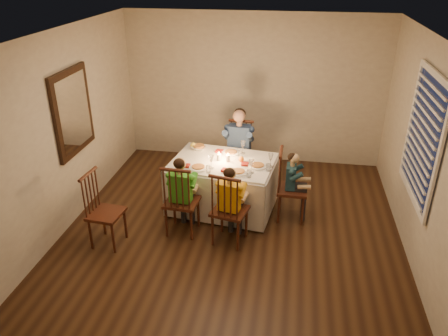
% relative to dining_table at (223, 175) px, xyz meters
% --- Properties ---
extents(ground, '(5.00, 5.00, 0.00)m').
position_rel_dining_table_xyz_m(ground, '(0.22, -0.65, -0.54)').
color(ground, black).
rests_on(ground, ground).
extents(wall_left, '(0.02, 5.00, 2.60)m').
position_rel_dining_table_xyz_m(wall_left, '(-2.03, -0.65, 0.76)').
color(wall_left, beige).
rests_on(wall_left, ground).
extents(wall_right, '(0.02, 5.00, 2.60)m').
position_rel_dining_table_xyz_m(wall_right, '(2.47, -0.65, 0.76)').
color(wall_right, beige).
rests_on(wall_right, ground).
extents(wall_back, '(4.50, 0.02, 2.60)m').
position_rel_dining_table_xyz_m(wall_back, '(0.22, 1.85, 0.76)').
color(wall_back, beige).
rests_on(wall_back, ground).
extents(ceiling, '(5.00, 5.00, 0.00)m').
position_rel_dining_table_xyz_m(ceiling, '(0.22, -0.65, 2.06)').
color(ceiling, white).
rests_on(ceiling, wall_back).
extents(dining_table, '(1.58, 1.23, 0.73)m').
position_rel_dining_table_xyz_m(dining_table, '(0.00, 0.00, 0.00)').
color(dining_table, silver).
rests_on(dining_table, ground).
extents(chair_adult, '(0.45, 0.43, 1.04)m').
position_rel_dining_table_xyz_m(chair_adult, '(0.11, 0.82, -0.54)').
color(chair_adult, black).
rests_on(chair_adult, ground).
extents(chair_near_left, '(0.45, 0.43, 1.04)m').
position_rel_dining_table_xyz_m(chair_near_left, '(-0.43, -0.72, -0.54)').
color(chair_near_left, black).
rests_on(chair_near_left, ground).
extents(chair_near_right, '(0.50, 0.49, 1.04)m').
position_rel_dining_table_xyz_m(chair_near_right, '(0.23, -0.83, -0.54)').
color(chair_near_right, black).
rests_on(chair_near_right, ground).
extents(chair_end, '(0.41, 0.43, 1.04)m').
position_rel_dining_table_xyz_m(chair_end, '(1.00, -0.12, -0.54)').
color(chair_end, black).
rests_on(chair_end, ground).
extents(chair_extra, '(0.43, 0.45, 1.01)m').
position_rel_dining_table_xyz_m(chair_extra, '(-1.31, -1.14, -0.54)').
color(chair_extra, black).
rests_on(chair_extra, ground).
extents(adult, '(0.49, 0.46, 1.27)m').
position_rel_dining_table_xyz_m(adult, '(0.11, 0.82, -0.54)').
color(adult, '#324F7D').
rests_on(adult, ground).
extents(child_green, '(0.40, 0.37, 1.11)m').
position_rel_dining_table_xyz_m(child_green, '(-0.43, -0.72, -0.54)').
color(child_green, green).
rests_on(child_green, ground).
extents(child_yellow, '(0.42, 0.40, 1.08)m').
position_rel_dining_table_xyz_m(child_yellow, '(0.23, -0.83, -0.54)').
color(child_yellow, '#F5AE1A').
rests_on(child_yellow, ground).
extents(child_teal, '(0.29, 0.32, 1.01)m').
position_rel_dining_table_xyz_m(child_teal, '(1.00, -0.12, -0.54)').
color(child_teal, '#1B3944').
rests_on(child_teal, ground).
extents(setting_adult, '(0.29, 0.29, 0.02)m').
position_rel_dining_table_xyz_m(setting_adult, '(0.07, 0.28, 0.23)').
color(setting_adult, white).
rests_on(setting_adult, dining_table).
extents(setting_green, '(0.29, 0.29, 0.02)m').
position_rel_dining_table_xyz_m(setting_green, '(-0.29, -0.29, 0.23)').
color(setting_green, white).
rests_on(setting_green, dining_table).
extents(setting_yellow, '(0.29, 0.29, 0.02)m').
position_rel_dining_table_xyz_m(setting_yellow, '(0.26, -0.34, 0.23)').
color(setting_yellow, white).
rests_on(setting_yellow, dining_table).
extents(setting_teal, '(0.29, 0.29, 0.02)m').
position_rel_dining_table_xyz_m(setting_teal, '(0.50, -0.10, 0.23)').
color(setting_teal, white).
rests_on(setting_teal, dining_table).
extents(candle_left, '(0.06, 0.06, 0.10)m').
position_rel_dining_table_xyz_m(candle_left, '(-0.06, 0.01, 0.27)').
color(candle_left, white).
rests_on(candle_left, dining_table).
extents(candle_right, '(0.06, 0.06, 0.10)m').
position_rel_dining_table_xyz_m(candle_right, '(0.07, -0.01, 0.27)').
color(candle_right, white).
rests_on(candle_right, dining_table).
extents(squash, '(0.09, 0.09, 0.09)m').
position_rel_dining_table_xyz_m(squash, '(-0.52, 0.37, 0.26)').
color(squash, yellow).
rests_on(squash, dining_table).
extents(orange_fruit, '(0.08, 0.08, 0.08)m').
position_rel_dining_table_xyz_m(orange_fruit, '(0.26, 0.02, 0.26)').
color(orange_fruit, orange).
rests_on(orange_fruit, dining_table).
extents(serving_bowl, '(0.25, 0.25, 0.05)m').
position_rel_dining_table_xyz_m(serving_bowl, '(-0.43, 0.35, 0.24)').
color(serving_bowl, white).
rests_on(serving_bowl, dining_table).
extents(wall_mirror, '(0.06, 0.95, 1.15)m').
position_rel_dining_table_xyz_m(wall_mirror, '(-1.99, -0.35, 0.96)').
color(wall_mirror, black).
rests_on(wall_mirror, wall_left).
extents(window_blinds, '(0.07, 1.34, 1.54)m').
position_rel_dining_table_xyz_m(window_blinds, '(2.43, -0.55, 0.96)').
color(window_blinds, '#0C1533').
rests_on(window_blinds, wall_right).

